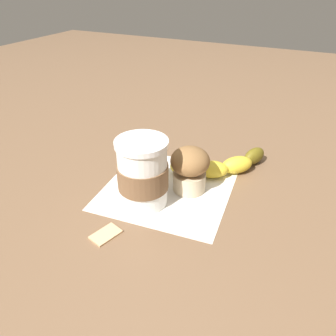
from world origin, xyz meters
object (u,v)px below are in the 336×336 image
(coffee_cup, at_px, (143,173))
(sugar_packet, at_px, (106,234))
(muffin, at_px, (190,168))
(banana, at_px, (222,165))

(coffee_cup, distance_m, sugar_packet, 0.13)
(coffee_cup, height_order, muffin, coffee_cup)
(muffin, height_order, banana, muffin)
(muffin, distance_m, banana, 0.10)
(banana, relative_size, sugar_packet, 3.65)
(coffee_cup, xyz_separation_m, banana, (0.17, -0.10, -0.04))
(coffee_cup, height_order, banana, coffee_cup)
(coffee_cup, relative_size, sugar_packet, 2.63)
(coffee_cup, height_order, sugar_packet, coffee_cup)
(banana, height_order, sugar_packet, banana)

